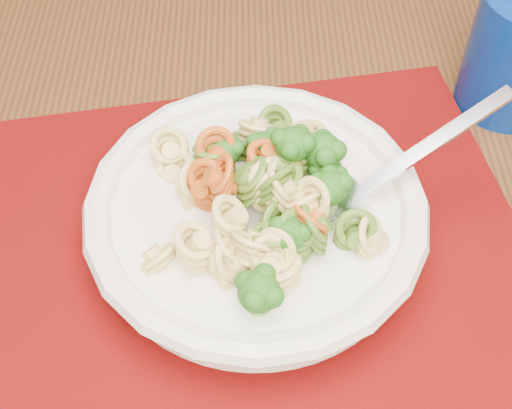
% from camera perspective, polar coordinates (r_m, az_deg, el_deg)
% --- Properties ---
extents(dining_table, '(1.54, 1.24, 0.69)m').
position_cam_1_polar(dining_table, '(0.66, -6.77, -1.28)').
color(dining_table, '#482E14').
rests_on(dining_table, ground).
extents(placemat, '(0.53, 0.49, 0.00)m').
position_cam_1_polar(placemat, '(0.51, -1.80, -3.81)').
color(placemat, '#5C0703').
rests_on(placemat, dining_table).
extents(pasta_bowl, '(0.24, 0.24, 0.05)m').
position_cam_1_polar(pasta_bowl, '(0.50, 0.00, -0.83)').
color(pasta_bowl, silver).
rests_on(pasta_bowl, placemat).
extents(pasta_broccoli_heap, '(0.20, 0.20, 0.06)m').
position_cam_1_polar(pasta_broccoli_heap, '(0.48, 0.00, 0.44)').
color(pasta_broccoli_heap, '#EAD673').
rests_on(pasta_broccoli_heap, pasta_bowl).
extents(fork, '(0.15, 0.15, 0.08)m').
position_cam_1_polar(fork, '(0.49, 7.31, 0.36)').
color(fork, silver).
rests_on(fork, pasta_bowl).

